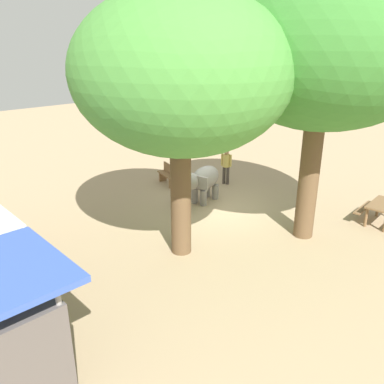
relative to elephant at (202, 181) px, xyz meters
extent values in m
plane|color=tan|center=(-0.83, 0.08, -0.93)|extent=(60.00, 60.00, 0.00)
cylinder|color=gray|center=(-0.25, 0.17, -0.62)|extent=(0.27, 0.27, 0.62)
cylinder|color=gray|center=(0.18, 0.24, -0.62)|extent=(0.27, 0.27, 0.62)
cylinder|color=gray|center=(-0.10, -0.67, -0.62)|extent=(0.27, 0.27, 0.62)
cylinder|color=gray|center=(0.32, -0.60, -0.62)|extent=(0.27, 0.27, 0.62)
ellipsoid|color=gray|center=(0.04, -0.21, 0.06)|extent=(1.04, 1.66, 0.93)
sphere|color=gray|center=(-0.12, 0.73, 0.18)|extent=(0.66, 0.66, 0.66)
cone|color=gray|center=(-0.17, 0.97, -0.41)|extent=(0.21, 0.21, 1.04)
cube|color=gray|center=(-0.54, 0.56, 0.18)|extent=(0.54, 0.17, 0.50)
cube|color=gray|center=(0.32, 0.70, 0.18)|extent=(0.54, 0.17, 0.50)
cylinder|color=#3F3833|center=(0.74, -2.38, -0.52)|extent=(0.14, 0.14, 0.82)
cylinder|color=#3F3833|center=(0.91, -2.32, -0.52)|extent=(0.14, 0.14, 0.82)
cylinder|color=tan|center=(0.82, -2.35, 0.18)|extent=(0.32, 0.32, 0.58)
sphere|color=tan|center=(0.82, -2.35, 0.58)|extent=(0.22, 0.22, 0.22)
cylinder|color=tan|center=(0.63, -2.43, 0.19)|extent=(0.09, 0.09, 0.55)
cylinder|color=tan|center=(1.02, -2.28, 0.19)|extent=(0.09, 0.09, 0.55)
cylinder|color=brown|center=(-4.38, -0.40, 1.13)|extent=(0.63, 0.63, 4.13)
ellipsoid|color=#387A2D|center=(-4.38, -0.40, 4.95)|extent=(6.47, 5.93, 4.58)
cylinder|color=brown|center=(-2.37, 3.27, 0.89)|extent=(0.61, 0.61, 3.63)
ellipsoid|color=#478C38|center=(-2.37, 3.27, 4.36)|extent=(6.14, 5.63, 4.35)
cube|color=olive|center=(2.62, -0.41, -0.48)|extent=(1.46, 0.74, 0.06)
cube|color=olive|center=(2.58, -0.58, -0.25)|extent=(1.37, 0.41, 0.40)
cube|color=olive|center=(2.12, -0.28, -0.72)|extent=(0.17, 0.37, 0.42)
cube|color=olive|center=(3.13, -0.54, -0.72)|extent=(0.17, 0.37, 0.42)
cube|color=brown|center=(-5.81, -3.19, -0.18)|extent=(0.91, 1.56, 0.06)
cylinder|color=brown|center=(-5.44, -3.77, -0.57)|extent=(0.10, 0.10, 0.72)
cylinder|color=brown|center=(-5.53, -2.57, -0.57)|extent=(0.10, 0.10, 0.72)
cube|color=brown|center=(-5.19, -3.15, -0.49)|extent=(0.35, 1.51, 0.05)
cylinder|color=gray|center=(-3.12, 8.28, 0.27)|extent=(0.10, 0.10, 2.40)
cylinder|color=gray|center=(-4.92, 8.28, 0.27)|extent=(0.10, 0.10, 2.40)
cylinder|color=gray|center=(-2.32, 8.28, 0.27)|extent=(0.10, 0.10, 2.40)
camera|label=1|loc=(-10.34, 10.40, 5.11)|focal=36.61mm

